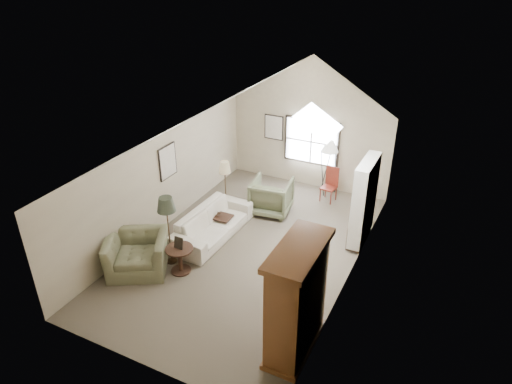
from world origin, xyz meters
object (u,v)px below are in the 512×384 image
at_px(sofa, 213,223).
at_px(side_chair, 329,185).
at_px(armoire, 297,300).
at_px(side_table, 180,260).
at_px(armchair_near, 137,254).
at_px(armchair_far, 271,196).
at_px(coffee_table, 218,222).

xyz_separation_m(sofa, side_chair, (2.05, 3.10, 0.15)).
xyz_separation_m(armoire, sofa, (-3.28, 2.53, -0.73)).
bearing_deg(side_table, armchair_near, -157.87).
bearing_deg(side_table, sofa, 93.58).
distance_m(armchair_far, side_table, 3.46).
bearing_deg(side_chair, coffee_table, -119.46).
bearing_deg(armoire, armchair_far, 119.62).
bearing_deg(armchair_far, armoire, 111.32).
relative_size(armchair_near, armchair_far, 1.24).
height_order(armoire, armchair_near, armoire).
relative_size(sofa, armchair_near, 1.88).
relative_size(coffee_table, side_chair, 0.74).
bearing_deg(armoire, coffee_table, 139.13).
height_order(armchair_near, side_table, armchair_near).
relative_size(armchair_near, side_chair, 1.30).
relative_size(armoire, armchair_far, 2.04).
xyz_separation_m(armchair_near, coffee_table, (0.73, 2.34, -0.24)).
xyz_separation_m(sofa, coffee_table, (-0.08, 0.37, -0.17)).
bearing_deg(side_chair, side_table, -104.04).
relative_size(sofa, side_chair, 2.44).
distance_m(armoire, side_table, 3.40).
bearing_deg(armchair_far, armchair_near, 58.14).
relative_size(coffee_table, side_table, 1.22).
height_order(sofa, armchair_far, armchair_far).
bearing_deg(armoire, sofa, 142.32).
distance_m(armchair_near, armchair_far, 4.09).
bearing_deg(coffee_table, side_chair, 52.05).
xyz_separation_m(sofa, armchair_near, (-0.81, -1.97, 0.07)).
relative_size(armchair_far, side_chair, 1.05).
bearing_deg(coffee_table, armchair_near, -107.31).
bearing_deg(armchair_far, sofa, 56.79).
xyz_separation_m(armchair_far, side_table, (-0.73, -3.38, -0.18)).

